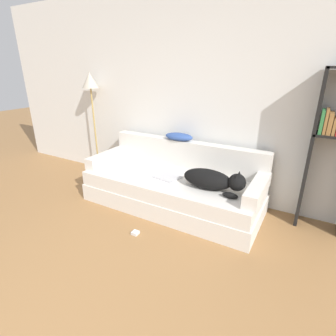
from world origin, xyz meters
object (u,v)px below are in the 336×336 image
object	(u,v)px
bookshelf	(334,144)
dog	(213,180)
couch	(172,191)
power_adapter	(135,233)
floor_lamp	(91,89)
laptop	(167,177)
throw_pillow	(179,137)

from	to	relation	value
bookshelf	dog	bearing A→B (deg)	-155.90
couch	power_adapter	bearing A→B (deg)	-92.37
floor_lamp	power_adapter	xyz separation A→B (m)	(1.64, -1.16, -1.37)
dog	laptop	world-z (taller)	dog
couch	laptop	size ratio (longest dim) A/B	6.74
bookshelf	power_adapter	size ratio (longest dim) A/B	23.65
laptop	throw_pillow	bearing A→B (deg)	109.20
power_adapter	bookshelf	bearing A→B (deg)	34.46
dog	throw_pillow	size ratio (longest dim) A/B	1.82
dog	throw_pillow	xyz separation A→B (m)	(-0.68, 0.47, 0.30)
bookshelf	couch	bearing A→B (deg)	-166.29
couch	floor_lamp	distance (m)	2.08
dog	bookshelf	distance (m)	1.29
laptop	dog	bearing A→B (deg)	6.99
throw_pillow	floor_lamp	bearing A→B (deg)	179.78
couch	laptop	bearing A→B (deg)	-120.36
dog	floor_lamp	world-z (taller)	floor_lamp
floor_lamp	power_adapter	size ratio (longest dim) A/B	22.42
throw_pillow	power_adapter	distance (m)	1.41
throw_pillow	bookshelf	bearing A→B (deg)	0.58
couch	dog	xyz separation A→B (m)	(0.58, -0.08, 0.33)
couch	power_adapter	size ratio (longest dim) A/B	31.04
dog	throw_pillow	distance (m)	0.89
couch	floor_lamp	xyz separation A→B (m)	(-1.67, 0.40, 1.18)
bookshelf	power_adapter	distance (m)	2.28
dog	laptop	bearing A→B (deg)	177.47
floor_lamp	laptop	bearing A→B (deg)	-15.42
dog	power_adapter	distance (m)	1.05
bookshelf	power_adapter	xyz separation A→B (m)	(-1.70, -1.17, -0.97)
dog	couch	bearing A→B (deg)	171.84
laptop	throw_pillow	world-z (taller)	throw_pillow
throw_pillow	bookshelf	world-z (taller)	bookshelf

